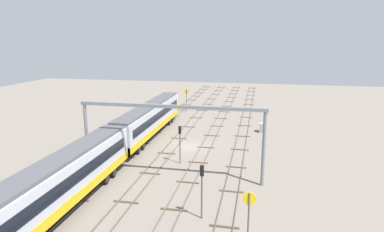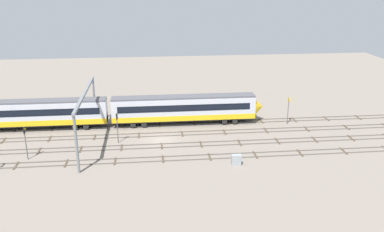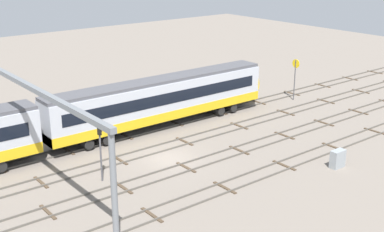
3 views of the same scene
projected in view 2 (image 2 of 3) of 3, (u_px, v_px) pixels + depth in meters
name	position (u px, v px, depth m)	size (l,w,h in m)	color
ground_plane	(161.00, 140.00, 63.57)	(139.71, 139.71, 0.00)	slate
track_near_foreground	(163.00, 159.00, 56.95)	(123.71, 2.40, 0.16)	#59544C
track_second_near	(162.00, 146.00, 61.35)	(123.71, 2.40, 0.16)	#59544C
track_middle	(161.00, 134.00, 65.75)	(123.71, 2.40, 0.16)	#59544C
track_with_train	(160.00, 124.00, 70.14)	(123.71, 2.40, 0.16)	#59544C
train	(36.00, 114.00, 67.29)	(75.20, 3.24, 4.80)	#B7BCC6
overhead_gantry	(85.00, 104.00, 60.21)	(0.40, 19.94, 8.07)	slate
speed_sign_mid_trackside	(288.00, 106.00, 69.55)	(0.14, 1.01, 4.81)	#4C4C51
signal_light_trackside_approach	(25.00, 138.00, 56.02)	(0.31, 0.32, 4.73)	#4C4C51
signal_light_trackside_departure	(117.00, 124.00, 61.71)	(0.31, 0.32, 4.65)	#4C4C51
relay_cabinet	(236.00, 160.00, 55.03)	(1.31, 0.67, 1.48)	gray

